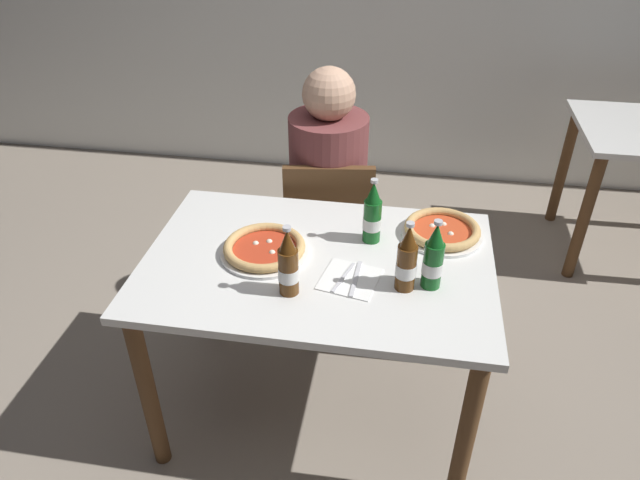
{
  "coord_description": "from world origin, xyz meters",
  "views": [
    {
      "loc": [
        0.27,
        -1.59,
        1.93
      ],
      "look_at": [
        0.0,
        0.05,
        0.8
      ],
      "focal_mm": 32.59,
      "sensor_mm": 36.0,
      "label": 1
    }
  ],
  "objects_px": {
    "diner_seated": "(328,204)",
    "beer_bottle_left": "(372,215)",
    "napkin_with_cutlery": "(350,279)",
    "pizza_marinara_far": "(442,230)",
    "dining_table_main": "(318,286)",
    "beer_bottle_right": "(407,261)",
    "beer_bottle_extra": "(288,265)",
    "pizza_margherita_near": "(265,248)",
    "beer_bottle_center": "(433,259)",
    "chair_behind_table": "(328,229)"
  },
  "relations": [
    {
      "from": "beer_bottle_center",
      "to": "pizza_marinara_far",
      "type": "bearing_deg",
      "value": 82.51
    },
    {
      "from": "pizza_marinara_far",
      "to": "beer_bottle_right",
      "type": "distance_m",
      "value": 0.36
    },
    {
      "from": "beer_bottle_extra",
      "to": "pizza_margherita_near",
      "type": "bearing_deg",
      "value": 123.55
    },
    {
      "from": "pizza_marinara_far",
      "to": "napkin_with_cutlery",
      "type": "bearing_deg",
      "value": -133.63
    },
    {
      "from": "chair_behind_table",
      "to": "diner_seated",
      "type": "height_order",
      "value": "diner_seated"
    },
    {
      "from": "pizza_marinara_far",
      "to": "napkin_with_cutlery",
      "type": "relative_size",
      "value": 1.4
    },
    {
      "from": "pizza_marinara_far",
      "to": "beer_bottle_center",
      "type": "xyz_separation_m",
      "value": [
        -0.04,
        -0.3,
        0.08
      ]
    },
    {
      "from": "chair_behind_table",
      "to": "napkin_with_cutlery",
      "type": "distance_m",
      "value": 0.77
    },
    {
      "from": "beer_bottle_left",
      "to": "pizza_marinara_far",
      "type": "bearing_deg",
      "value": 15.91
    },
    {
      "from": "chair_behind_table",
      "to": "napkin_with_cutlery",
      "type": "height_order",
      "value": "chair_behind_table"
    },
    {
      "from": "dining_table_main",
      "to": "chair_behind_table",
      "type": "distance_m",
      "value": 0.63
    },
    {
      "from": "dining_table_main",
      "to": "beer_bottle_right",
      "type": "height_order",
      "value": "beer_bottle_right"
    },
    {
      "from": "napkin_with_cutlery",
      "to": "chair_behind_table",
      "type": "bearing_deg",
      "value": 104.07
    },
    {
      "from": "beer_bottle_right",
      "to": "beer_bottle_extra",
      "type": "height_order",
      "value": "same"
    },
    {
      "from": "diner_seated",
      "to": "beer_bottle_extra",
      "type": "distance_m",
      "value": 0.89
    },
    {
      "from": "pizza_margherita_near",
      "to": "beer_bottle_center",
      "type": "height_order",
      "value": "beer_bottle_center"
    },
    {
      "from": "pizza_margherita_near",
      "to": "beer_bottle_right",
      "type": "xyz_separation_m",
      "value": [
        0.49,
        -0.11,
        0.08
      ]
    },
    {
      "from": "pizza_marinara_far",
      "to": "beer_bottle_left",
      "type": "bearing_deg",
      "value": -164.09
    },
    {
      "from": "beer_bottle_left",
      "to": "beer_bottle_extra",
      "type": "height_order",
      "value": "same"
    },
    {
      "from": "beer_bottle_extra",
      "to": "napkin_with_cutlery",
      "type": "distance_m",
      "value": 0.23
    },
    {
      "from": "diner_seated",
      "to": "napkin_with_cutlery",
      "type": "relative_size",
      "value": 5.69
    },
    {
      "from": "napkin_with_cutlery",
      "to": "diner_seated",
      "type": "bearing_deg",
      "value": 103.92
    },
    {
      "from": "pizza_margherita_near",
      "to": "beer_bottle_extra",
      "type": "height_order",
      "value": "beer_bottle_extra"
    },
    {
      "from": "pizza_marinara_far",
      "to": "beer_bottle_center",
      "type": "relative_size",
      "value": 1.2
    },
    {
      "from": "chair_behind_table",
      "to": "beer_bottle_left",
      "type": "height_order",
      "value": "beer_bottle_left"
    },
    {
      "from": "chair_behind_table",
      "to": "beer_bottle_center",
      "type": "relative_size",
      "value": 3.44
    },
    {
      "from": "pizza_margherita_near",
      "to": "diner_seated",
      "type": "bearing_deg",
      "value": 79.09
    },
    {
      "from": "pizza_margherita_near",
      "to": "beer_bottle_right",
      "type": "bearing_deg",
      "value": -12.78
    },
    {
      "from": "dining_table_main",
      "to": "pizza_margherita_near",
      "type": "xyz_separation_m",
      "value": [
        -0.19,
        0.01,
        0.14
      ]
    },
    {
      "from": "dining_table_main",
      "to": "napkin_with_cutlery",
      "type": "relative_size",
      "value": 5.65
    },
    {
      "from": "beer_bottle_left",
      "to": "beer_bottle_center",
      "type": "height_order",
      "value": "same"
    },
    {
      "from": "pizza_margherita_near",
      "to": "beer_bottle_center",
      "type": "relative_size",
      "value": 1.25
    },
    {
      "from": "chair_behind_table",
      "to": "diner_seated",
      "type": "bearing_deg",
      "value": -86.67
    },
    {
      "from": "chair_behind_table",
      "to": "beer_bottle_right",
      "type": "relative_size",
      "value": 3.44
    },
    {
      "from": "diner_seated",
      "to": "beer_bottle_center",
      "type": "relative_size",
      "value": 4.89
    },
    {
      "from": "beer_bottle_center",
      "to": "napkin_with_cutlery",
      "type": "distance_m",
      "value": 0.28
    },
    {
      "from": "chair_behind_table",
      "to": "beer_bottle_extra",
      "type": "distance_m",
      "value": 0.88
    },
    {
      "from": "beer_bottle_center",
      "to": "diner_seated",
      "type": "bearing_deg",
      "value": 121.17
    },
    {
      "from": "beer_bottle_center",
      "to": "napkin_with_cutlery",
      "type": "bearing_deg",
      "value": -177.32
    },
    {
      "from": "pizza_marinara_far",
      "to": "dining_table_main",
      "type": "bearing_deg",
      "value": -151.85
    },
    {
      "from": "pizza_margherita_near",
      "to": "beer_bottle_right",
      "type": "relative_size",
      "value": 1.25
    },
    {
      "from": "beer_bottle_center",
      "to": "beer_bottle_extra",
      "type": "relative_size",
      "value": 1.0
    },
    {
      "from": "napkin_with_cutlery",
      "to": "pizza_marinara_far",
      "type": "bearing_deg",
      "value": 46.37
    },
    {
      "from": "beer_bottle_right",
      "to": "pizza_margherita_near",
      "type": "bearing_deg",
      "value": 167.22
    },
    {
      "from": "diner_seated",
      "to": "beer_bottle_left",
      "type": "height_order",
      "value": "diner_seated"
    },
    {
      "from": "beer_bottle_left",
      "to": "beer_bottle_right",
      "type": "height_order",
      "value": "same"
    },
    {
      "from": "beer_bottle_right",
      "to": "beer_bottle_extra",
      "type": "xyz_separation_m",
      "value": [
        -0.36,
        -0.08,
        0.0
      ]
    },
    {
      "from": "beer_bottle_extra",
      "to": "napkin_with_cutlery",
      "type": "relative_size",
      "value": 1.16
    },
    {
      "from": "dining_table_main",
      "to": "chair_behind_table",
      "type": "xyz_separation_m",
      "value": [
        -0.05,
        0.61,
        -0.15
      ]
    },
    {
      "from": "pizza_marinara_far",
      "to": "beer_bottle_center",
      "type": "distance_m",
      "value": 0.32
    }
  ]
}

